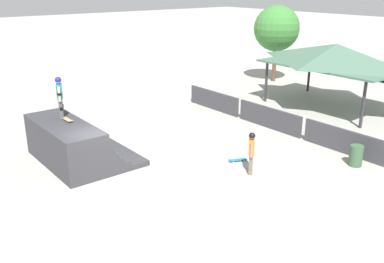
{
  "coord_description": "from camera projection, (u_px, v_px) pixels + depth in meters",
  "views": [
    {
      "loc": [
        13.32,
        -6.7,
        6.97
      ],
      "look_at": [
        -0.07,
        3.91,
        0.94
      ],
      "focal_mm": 40.0,
      "sensor_mm": 36.0,
      "label": 1
    }
  ],
  "objects": [
    {
      "name": "quarter_pipe_ramp",
      "position": [
        73.0,
        145.0,
        17.2
      ],
      "size": [
        4.45,
        3.34,
        1.71
      ],
      "color": "#38383D",
      "rests_on": "ground"
    },
    {
      "name": "bystander_walking",
      "position": [
        251.0,
        149.0,
        16.14
      ],
      "size": [
        0.51,
        0.53,
        1.63
      ],
      "rotation": [
        0.0,
        0.0,
        2.33
      ],
      "color": "#6B6051",
      "rests_on": "ground"
    },
    {
      "name": "ground_plane",
      "position": [
        112.0,
        177.0,
        16.09
      ],
      "size": [
        160.0,
        160.0,
        0.0
      ],
      "primitive_type": "plane",
      "color": "#ADA8A0"
    },
    {
      "name": "pavilion_shelter",
      "position": [
        336.0,
        55.0,
        24.04
      ],
      "size": [
        7.51,
        4.9,
        3.66
      ],
      "color": "#2D2D33",
      "rests_on": "ground"
    },
    {
      "name": "barrier_fence",
      "position": [
        269.0,
        118.0,
        21.31
      ],
      "size": [
        12.37,
        0.12,
        1.05
      ],
      "color": "#3D3D42",
      "rests_on": "ground"
    },
    {
      "name": "skateboard_on_ground",
      "position": [
        237.0,
        160.0,
        17.48
      ],
      "size": [
        0.47,
        0.79,
        0.09
      ],
      "rotation": [
        0.0,
        0.0,
        4.34
      ],
      "color": "silver",
      "rests_on": "ground"
    },
    {
      "name": "trash_bin",
      "position": [
        356.0,
        156.0,
        16.96
      ],
      "size": [
        0.52,
        0.52,
        0.85
      ],
      "primitive_type": "cylinder",
      "color": "#385B3D",
      "rests_on": "ground"
    },
    {
      "name": "tree_beside_pavilion",
      "position": [
        277.0,
        29.0,
        30.26
      ],
      "size": [
        3.22,
        3.22,
        5.4
      ],
      "color": "brown",
      "rests_on": "ground"
    },
    {
      "name": "skater_on_deck",
      "position": [
        60.0,
        95.0,
        17.04
      ],
      "size": [
        0.72,
        0.43,
        1.7
      ],
      "rotation": [
        0.0,
        0.0,
        -0.4
      ],
      "color": "#4C4C51",
      "rests_on": "quarter_pipe_ramp"
    },
    {
      "name": "skateboard_on_deck",
      "position": [
        67.0,
        119.0,
        17.02
      ],
      "size": [
        0.85,
        0.2,
        0.09
      ],
      "rotation": [
        0.0,
        0.0,
        -0.0
      ],
      "color": "red",
      "rests_on": "quarter_pipe_ramp"
    }
  ]
}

